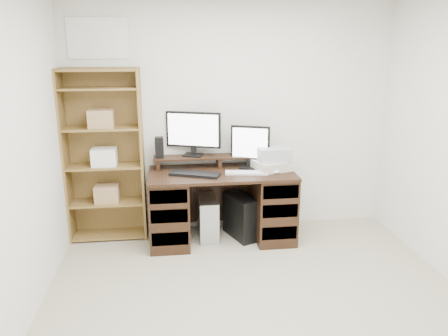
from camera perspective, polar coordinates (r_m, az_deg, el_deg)
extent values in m
cube|color=#AFA68A|center=(3.42, 5.90, -20.77)|extent=(3.50, 4.00, 0.02)
cube|color=white|center=(4.78, 0.94, 6.58)|extent=(3.50, 0.02, 2.50)
cube|color=white|center=(4.70, -16.17, 15.98)|extent=(0.60, 0.01, 0.40)
cube|color=black|center=(4.51, -0.32, -0.71)|extent=(1.50, 0.70, 0.03)
cube|color=black|center=(4.60, -7.15, -5.43)|extent=(0.40, 0.66, 0.72)
cube|color=black|center=(4.72, 6.35, -4.83)|extent=(0.40, 0.66, 0.72)
cube|color=black|center=(4.93, -0.78, -3.34)|extent=(1.48, 0.02, 0.65)
cube|color=black|center=(4.37, -7.05, -9.17)|extent=(0.36, 0.01, 0.14)
cube|color=black|center=(4.28, -7.16, -6.26)|extent=(0.36, 0.01, 0.14)
cube|color=black|center=(4.21, -7.25, -3.73)|extent=(0.36, 0.01, 0.14)
cube|color=black|center=(4.50, 7.24, -8.42)|extent=(0.36, 0.01, 0.14)
cube|color=black|center=(4.41, 7.35, -5.58)|extent=(0.36, 0.01, 0.14)
cube|color=black|center=(4.34, 7.44, -3.12)|extent=(0.36, 0.01, 0.14)
cube|color=black|center=(4.68, -8.58, 0.54)|extent=(0.04, 0.20, 0.10)
cube|color=black|center=(4.70, -0.64, 0.81)|extent=(0.04, 0.20, 0.10)
cube|color=black|center=(4.82, 7.07, 1.05)|extent=(0.04, 0.20, 0.10)
cube|color=black|center=(4.69, -0.64, 1.52)|extent=(1.40, 0.22, 0.02)
cube|color=black|center=(4.68, -4.03, 1.70)|extent=(0.23, 0.21, 0.02)
cube|color=black|center=(4.69, -3.97, 2.50)|extent=(0.06, 0.05, 0.11)
cube|color=black|center=(4.64, -4.02, 5.02)|extent=(0.57, 0.24, 0.38)
cube|color=white|center=(4.62, -4.09, 4.98)|extent=(0.52, 0.19, 0.33)
cube|color=black|center=(4.65, 3.35, 0.08)|extent=(0.24, 0.21, 0.02)
cube|color=black|center=(4.66, 3.41, 0.90)|extent=(0.06, 0.05, 0.11)
cube|color=black|center=(4.61, 3.45, 3.32)|extent=(0.40, 0.18, 0.36)
cube|color=white|center=(4.59, 3.40, 3.26)|extent=(0.35, 0.13, 0.32)
cube|color=black|center=(4.63, -8.44, 2.70)|extent=(0.09, 0.09, 0.22)
cube|color=black|center=(4.40, -3.80, -0.79)|extent=(0.53, 0.34, 0.03)
cube|color=silver|center=(4.45, 2.94, -0.63)|extent=(0.44, 0.19, 0.02)
ellipsoid|color=white|center=(4.48, 6.70, -0.49)|extent=(0.10, 0.07, 0.04)
cube|color=#BBB4A3|center=(4.61, 6.47, 0.37)|extent=(0.46, 0.39, 0.10)
cube|color=#A1A6AC|center=(4.58, 6.52, 1.80)|extent=(0.34, 0.25, 0.14)
cube|color=#AFB2B6|center=(4.73, -2.17, -6.50)|extent=(0.21, 0.45, 0.44)
cube|color=black|center=(4.74, 2.21, -6.33)|extent=(0.35, 0.50, 0.46)
cube|color=#19FF33|center=(4.52, 3.68, -6.13)|extent=(0.01, 0.01, 0.01)
cube|color=olive|center=(4.75, -19.98, 1.24)|extent=(0.02, 0.30, 1.80)
cube|color=olive|center=(4.64, -10.62, 1.60)|extent=(0.02, 0.30, 1.80)
cube|color=olive|center=(4.82, -15.14, 1.84)|extent=(0.80, 0.01, 1.80)
cube|color=olive|center=(4.96, -14.62, -8.35)|extent=(0.75, 0.28, 0.02)
cube|color=olive|center=(4.82, -14.93, -4.34)|extent=(0.75, 0.28, 0.02)
cube|color=olive|center=(4.70, -15.27, 0.24)|extent=(0.75, 0.28, 0.02)
cube|color=olive|center=(4.62, -15.63, 5.03)|extent=(0.75, 0.28, 0.02)
cube|color=olive|center=(4.56, -16.01, 9.96)|extent=(0.75, 0.28, 0.02)
cube|color=olive|center=(4.55, -16.18, 12.21)|extent=(0.75, 0.28, 0.02)
cube|color=#A07F54|center=(4.79, -15.01, -3.21)|extent=(0.25, 0.20, 0.18)
cube|color=white|center=(4.68, -15.36, 1.42)|extent=(0.25, 0.20, 0.18)
cube|color=#A07F54|center=(4.60, -15.72, 6.25)|extent=(0.25, 0.20, 0.18)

